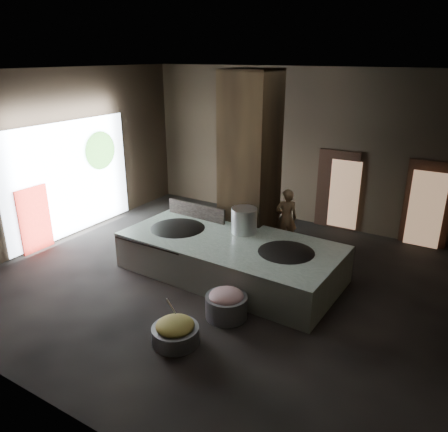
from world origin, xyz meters
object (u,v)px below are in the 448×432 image
Objects in this scene: hearth_platform at (230,257)px; wok_right at (286,257)px; meat_basin at (226,306)px; wok_left at (178,232)px; stock_pot at (244,221)px; cook at (286,218)px; veg_basin at (176,335)px.

wok_right is at bearing 4.31° from hearth_platform.
wok_right is at bearing 72.32° from meat_basin.
wok_left is 1.92× the size of meat_basin.
stock_pot is at bearing 87.00° from hearth_platform.
stock_pot reaches higher than wok_right.
meat_basin is at bearing -59.74° from hearth_platform.
wok_left is (-1.45, -0.05, 0.32)m from hearth_platform.
stock_pot is 0.79× the size of meat_basin.
cook is (0.46, 2.09, 0.36)m from hearth_platform.
hearth_platform is 1.79m from meat_basin.
veg_basin is (0.48, -2.73, -0.28)m from hearth_platform.
cook is 4.86m from veg_basin.
hearth_platform is 6.08× the size of meat_basin.
cook is 3.71m from meat_basin.
veg_basin is (0.43, -3.28, -0.98)m from stock_pot.
wok_left is 1.66m from stock_pot.
veg_basin is at bearing -77.75° from hearth_platform.
veg_basin is at bearing -107.28° from wok_right.
wok_right is 2.97m from veg_basin.
veg_basin is at bearing 56.76° from cook.
wok_left reaches higher than hearth_platform.
cook is at bearing 113.59° from wok_right.
cook is at bearing 75.04° from stock_pot.
hearth_platform is 2.79m from veg_basin.
hearth_platform is 1.39m from wok_right.
stock_pot reaches higher than veg_basin.
meat_basin is (2.28, -1.52, -0.53)m from wok_left.
wok_left is at bearing 14.67° from cook.
hearth_platform reaches higher than meat_basin.
veg_basin is at bearing -106.73° from meat_basin.
wok_left is 1.07× the size of wok_right.
hearth_platform is 7.67× the size of stock_pot.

